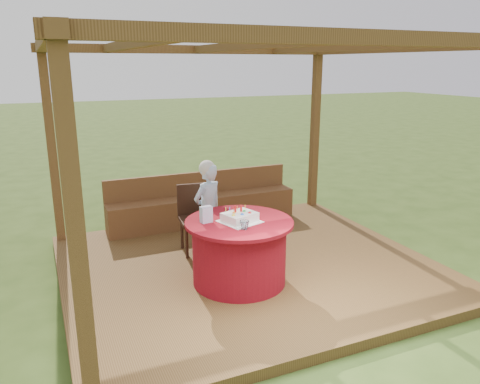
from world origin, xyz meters
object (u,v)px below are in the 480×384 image
at_px(drinking_glass, 244,225).
at_px(elderly_woman, 208,207).
at_px(bench, 203,207).
at_px(gift_bag, 206,214).
at_px(chair, 196,214).
at_px(table, 239,251).
at_px(birthday_cake, 240,217).

bearing_deg(drinking_glass, elderly_woman, 89.06).
xyz_separation_m(bench, gift_bag, (-0.67, -2.05, 0.58)).
height_order(chair, gift_bag, gift_bag).
xyz_separation_m(bench, drinking_glass, (-0.37, -2.43, 0.53)).
relative_size(bench, elderly_woman, 2.36).
distance_m(table, drinking_glass, 0.51).
bearing_deg(table, elderly_woman, 92.44).
height_order(birthday_cake, gift_bag, gift_bag).
xyz_separation_m(elderly_woman, drinking_glass, (-0.02, -1.22, 0.15)).
bearing_deg(gift_bag, table, -22.91).
xyz_separation_m(bench, elderly_woman, (-0.35, -1.21, 0.38)).
bearing_deg(chair, birthday_cake, -83.42).
height_order(bench, birthday_cake, birthday_cake).
xyz_separation_m(gift_bag, drinking_glass, (0.30, -0.38, -0.04)).
distance_m(bench, drinking_glass, 2.52).
height_order(elderly_woman, drinking_glass, elderly_woman).
xyz_separation_m(chair, birthday_cake, (0.13, -1.17, 0.30)).
bearing_deg(elderly_woman, drinking_glass, -90.94).
bearing_deg(table, birthday_cake, -103.82).
bearing_deg(birthday_cake, chair, 96.58).
distance_m(table, chair, 1.15).
bearing_deg(gift_bag, chair, 71.45).
relative_size(table, elderly_woman, 0.96).
bearing_deg(birthday_cake, elderly_woman, 91.89).
distance_m(chair, gift_bag, 1.10).
relative_size(elderly_woman, gift_bag, 6.99).
bearing_deg(drinking_glass, chair, 93.33).
bearing_deg(bench, elderly_woman, -106.07).
xyz_separation_m(bench, birthday_cake, (-0.32, -2.19, 0.54)).
relative_size(bench, gift_bag, 16.46).
distance_m(bench, elderly_woman, 1.32).
distance_m(bench, birthday_cake, 2.27).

